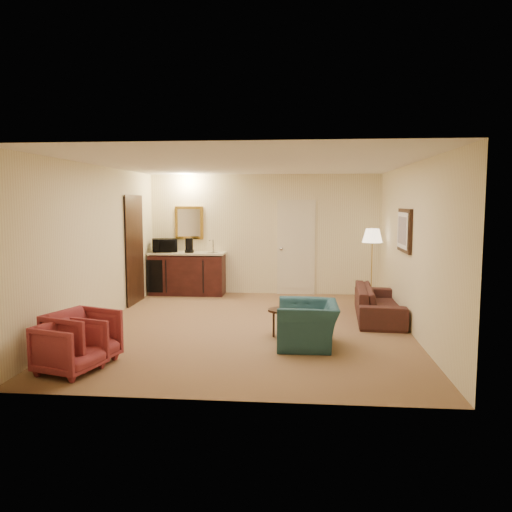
{
  "coord_description": "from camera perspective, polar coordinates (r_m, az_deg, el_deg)",
  "views": [
    {
      "loc": [
        0.79,
        -7.83,
        2.02
      ],
      "look_at": [
        0.05,
        0.5,
        1.1
      ],
      "focal_mm": 35.0,
      "sensor_mm": 36.0,
      "label": 1
    }
  ],
  "objects": [
    {
      "name": "floor_lamp",
      "position": [
        10.11,
        13.08,
        -1.12
      ],
      "size": [
        0.41,
        0.41,
        1.49
      ],
      "primitive_type": "cube",
      "rotation": [
        0.0,
        0.0,
        -0.03
      ],
      "color": "#AF8C3A",
      "rests_on": "ground"
    },
    {
      "name": "coffee_table",
      "position": [
        7.55,
        4.12,
        -7.63
      ],
      "size": [
        0.84,
        0.7,
        0.42
      ],
      "primitive_type": "cube",
      "rotation": [
        0.0,
        0.0,
        -0.34
      ],
      "color": "black",
      "rests_on": "ground"
    },
    {
      "name": "room_walls",
      "position": [
        8.65,
        -0.79,
        4.27
      ],
      "size": [
        5.02,
        6.01,
        2.61
      ],
      "color": "beige",
      "rests_on": "ground"
    },
    {
      "name": "coffee_maker",
      "position": [
        10.79,
        -7.64,
        1.21
      ],
      "size": [
        0.2,
        0.2,
        0.31
      ],
      "primitive_type": "cylinder",
      "rotation": [
        0.0,
        0.0,
        0.21
      ],
      "color": "black",
      "rests_on": "wetbar_cabinet"
    },
    {
      "name": "teal_armchair",
      "position": [
        7.05,
        5.94,
        -6.93
      ],
      "size": [
        0.62,
        0.95,
        0.83
      ],
      "primitive_type": "imported",
      "rotation": [
        0.0,
        0.0,
        -1.56
      ],
      "color": "#214B54",
      "rests_on": "ground"
    },
    {
      "name": "rose_chair_far",
      "position": [
        6.35,
        -20.49,
        -9.53
      ],
      "size": [
        0.77,
        0.79,
        0.67
      ],
      "primitive_type": "imported",
      "rotation": [
        0.0,
        0.0,
        1.28
      ],
      "color": "#953431",
      "rests_on": "ground"
    },
    {
      "name": "rose_chair_near",
      "position": [
        6.63,
        -19.25,
        -8.5
      ],
      "size": [
        0.87,
        0.9,
        0.74
      ],
      "primitive_type": "imported",
      "rotation": [
        0.0,
        0.0,
        1.23
      ],
      "color": "#953431",
      "rests_on": "ground"
    },
    {
      "name": "wetbar_cabinet",
      "position": [
        10.94,
        -7.84,
        -1.98
      ],
      "size": [
        1.64,
        0.58,
        0.92
      ],
      "primitive_type": "cube",
      "color": "#3B1512",
      "rests_on": "ground"
    },
    {
      "name": "waste_bin",
      "position": [
        10.8,
        -4.53,
        -3.74
      ],
      "size": [
        0.29,
        0.29,
        0.29
      ],
      "primitive_type": "cylinder",
      "rotation": [
        0.0,
        0.0,
        -0.3
      ],
      "color": "black",
      "rests_on": "ground"
    },
    {
      "name": "ground",
      "position": [
        8.12,
        -0.65,
        -8.12
      ],
      "size": [
        6.0,
        6.0,
        0.0
      ],
      "primitive_type": "plane",
      "color": "olive",
      "rests_on": "ground"
    },
    {
      "name": "microwave",
      "position": [
        11.01,
        -10.41,
        1.37
      ],
      "size": [
        0.59,
        0.45,
        0.36
      ],
      "primitive_type": "imported",
      "rotation": [
        0.0,
        0.0,
        0.34
      ],
      "color": "black",
      "rests_on": "wetbar_cabinet"
    },
    {
      "name": "sofa",
      "position": [
        8.86,
        13.88,
        -4.61
      ],
      "size": [
        0.69,
        1.95,
        0.75
      ],
      "primitive_type": "imported",
      "rotation": [
        0.0,
        0.0,
        1.5
      ],
      "color": "black",
      "rests_on": "ground"
    }
  ]
}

